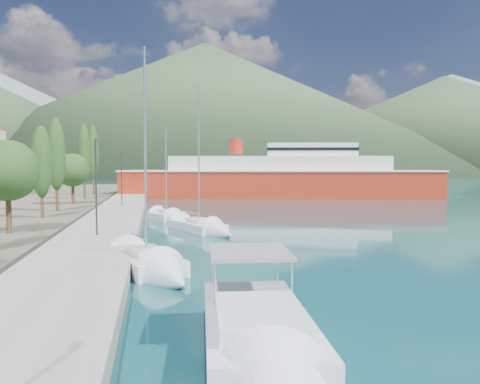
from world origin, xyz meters
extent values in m
plane|color=#0F444B|center=(0.00, 120.00, 0.00)|extent=(1400.00, 1400.00, 0.00)
cube|color=gray|center=(-9.00, 26.00, 0.40)|extent=(5.00, 88.00, 0.80)
cone|color=slate|center=(80.00, 680.00, 90.00)|extent=(760.00, 760.00, 180.00)
cone|color=slate|center=(420.00, 600.00, 70.00)|extent=(640.00, 640.00, 140.00)
cone|color=#354B2E|center=(40.00, 400.00, 57.50)|extent=(480.00, 480.00, 115.00)
cone|color=#354B2E|center=(260.00, 380.00, 45.00)|extent=(420.00, 420.00, 90.00)
cylinder|color=#47301E|center=(-14.94, 17.86, 1.97)|extent=(0.36, 0.36, 2.54)
sphere|color=#24461B|center=(-14.94, 17.86, 4.87)|extent=(4.07, 4.07, 4.07)
cylinder|color=#47301E|center=(-14.94, 27.40, 1.58)|extent=(0.30, 0.30, 1.75)
ellipsoid|color=#24461B|center=(-14.94, 27.40, 5.56)|extent=(1.80, 1.80, 6.22)
cylinder|color=#47301E|center=(-14.94, 33.73, 1.72)|extent=(0.30, 0.30, 2.05)
ellipsoid|color=#24461B|center=(-14.94, 33.73, 6.38)|extent=(1.80, 1.80, 7.26)
cylinder|color=#47301E|center=(-14.94, 43.05, 1.94)|extent=(0.36, 0.36, 2.48)
sphere|color=#24461B|center=(-14.94, 43.05, 4.77)|extent=(3.97, 3.97, 3.97)
cylinder|color=#47301E|center=(-14.94, 52.62, 1.86)|extent=(0.30, 0.30, 2.31)
ellipsoid|color=#24461B|center=(-14.94, 52.62, 7.11)|extent=(1.80, 1.80, 8.19)
cylinder|color=#47301E|center=(-14.94, 62.81, 1.93)|extent=(0.30, 0.30, 2.46)
ellipsoid|color=#24461B|center=(-14.94, 62.81, 7.53)|extent=(1.80, 1.80, 8.73)
cylinder|color=#2D2D33|center=(-9.00, 15.14, 3.80)|extent=(0.12, 0.12, 6.00)
cube|color=#2D2D33|center=(-9.00, 15.39, 6.80)|extent=(0.15, 0.50, 0.12)
cylinder|color=#2D2D33|center=(-9.00, 39.06, 3.80)|extent=(0.12, 0.12, 6.00)
cube|color=#2D2D33|center=(-9.00, 39.31, 6.80)|extent=(0.15, 0.50, 0.12)
cube|color=black|center=(-2.85, -3.73, -0.05)|extent=(2.99, 6.51, 0.71)
cube|color=silver|center=(-2.85, -3.73, 0.76)|extent=(3.28, 6.86, 1.11)
cube|color=black|center=(-2.85, -3.73, 0.25)|extent=(3.34, 6.95, 0.22)
cube|color=silver|center=(-2.93, -4.53, 1.47)|extent=(2.42, 3.43, 0.40)
cube|color=slate|center=(-2.67, -1.96, 2.58)|extent=(2.58, 2.97, 0.10)
cube|color=silver|center=(-5.95, 8.36, 0.27)|extent=(4.29, 6.48, 0.96)
cube|color=silver|center=(-5.82, 7.99, 0.91)|extent=(2.18, 2.75, 0.37)
cylinder|color=silver|center=(-5.82, 7.99, 5.82)|extent=(0.12, 0.12, 10.15)
cone|color=silver|center=(-4.70, 4.73, 0.27)|extent=(3.24, 3.45, 2.46)
cube|color=silver|center=(-2.05, 22.10, 0.25)|extent=(4.45, 6.67, 0.89)
cube|color=silver|center=(-1.89, 21.72, 0.84)|extent=(2.20, 2.84, 0.34)
cylinder|color=silver|center=(-1.89, 21.72, 6.11)|extent=(0.12, 0.12, 10.84)
cone|color=silver|center=(-0.55, 18.37, 0.25)|extent=(3.20, 3.57, 2.27)
cube|color=silver|center=(-4.35, 30.68, 0.23)|extent=(3.68, 5.34, 0.84)
cube|color=silver|center=(-4.24, 30.38, 0.79)|extent=(1.88, 2.28, 0.33)
cylinder|color=silver|center=(-4.24, 30.38, 4.85)|extent=(0.12, 0.12, 8.40)
cone|color=silver|center=(-3.28, 27.73, 0.23)|extent=(2.80, 2.88, 2.15)
cube|color=#A42815|center=(15.40, 61.32, 1.98)|extent=(53.17, 22.12, 5.03)
cube|color=silver|center=(15.40, 61.32, 4.49)|extent=(53.60, 22.52, 0.27)
cube|color=silver|center=(15.40, 61.32, 5.57)|extent=(37.02, 16.73, 2.69)
cube|color=silver|center=(20.65, 60.12, 7.99)|extent=(15.70, 9.76, 2.15)
cylinder|color=#A42815|center=(8.40, 62.92, 8.62)|extent=(2.33, 2.33, 2.51)
camera|label=1|loc=(-5.44, -15.36, 5.06)|focal=35.00mm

